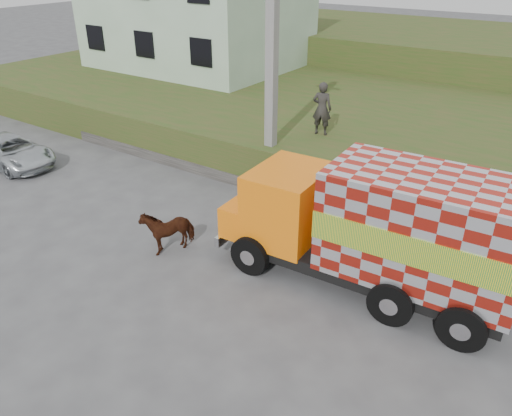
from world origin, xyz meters
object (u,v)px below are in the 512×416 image
Objects in this scene: utility_pole at (272,65)px; pedestrian at (322,109)px; suv at (11,151)px; cow at (168,229)px; cargo_truck at (380,229)px.

utility_pole is 2.65m from pedestrian.
suv is (-8.98, -3.80, -3.54)m from utility_pole.
utility_pole is 4.45× the size of pedestrian.
cow is at bearing -95.01° from suv.
cow is at bearing -91.88° from utility_pole.
utility_pole is at bearing 54.31° from pedestrian.
suv is 2.13× the size of pedestrian.
cow is 6.97m from pedestrian.
cow is 0.77× the size of pedestrian.
cargo_truck is at bearing -33.11° from utility_pole.
pedestrian is at bearing 126.77° from cargo_truck.
utility_pole reaches higher than suv.
pedestrian is at bearing -58.61° from suv.
pedestrian is at bearing 65.98° from utility_pole.
cargo_truck is 14.10m from suv.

